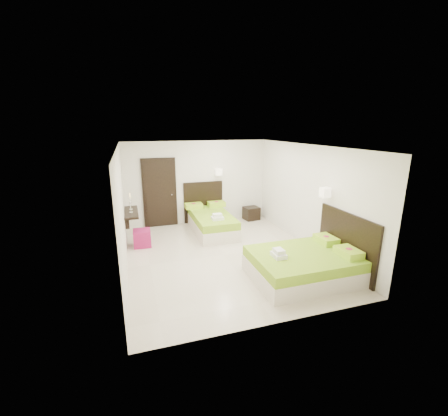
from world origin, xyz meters
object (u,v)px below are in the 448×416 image
object	(u,v)px
bed_single	(211,220)
bed_double	(307,263)
nightstand	(251,213)
ottoman	(142,238)

from	to	relation	value
bed_single	bed_double	world-z (taller)	bed_single
bed_double	nightstand	size ratio (longest dim) A/B	4.38
nightstand	ottoman	size ratio (longest dim) A/B	1.09
bed_double	ottoman	xyz separation A→B (m)	(-3.15, 2.75, -0.09)
bed_single	nightstand	size ratio (longest dim) A/B	4.44
nightstand	ottoman	world-z (taller)	ottoman
bed_single	ottoman	bearing A→B (deg)	-163.37
bed_double	nightstand	distance (m)	4.06
nightstand	ottoman	distance (m)	3.83
bed_double	ottoman	size ratio (longest dim) A/B	4.78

